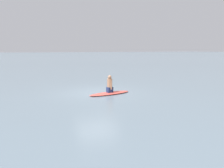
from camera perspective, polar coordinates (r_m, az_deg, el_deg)
name	(u,v)px	position (r m, az deg, el deg)	size (l,w,h in m)	color
ground_plane	(97,92)	(13.67, -3.86, -2.13)	(400.00, 400.00, 0.00)	slate
surfboard	(110,93)	(13.10, -0.58, -2.35)	(2.64, 0.75, 0.11)	#D84C3F
person_paddler	(110,85)	(13.01, -0.58, -0.16)	(0.44, 0.37, 1.00)	navy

